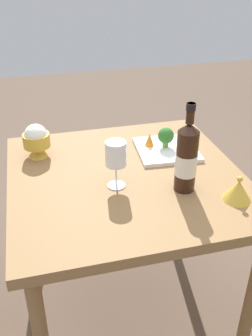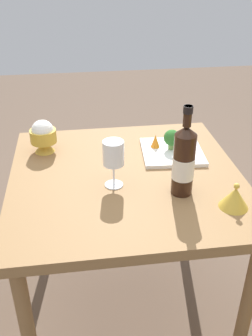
{
  "view_description": "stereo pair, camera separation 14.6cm",
  "coord_description": "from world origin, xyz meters",
  "px_view_note": "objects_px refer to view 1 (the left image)",
  "views": [
    {
      "loc": [
        -0.32,
        -1.22,
        1.52
      ],
      "look_at": [
        0.0,
        0.0,
        0.79
      ],
      "focal_mm": 41.19,
      "sensor_mm": 36.0,
      "label": 1
    },
    {
      "loc": [
        -0.17,
        -1.25,
        1.52
      ],
      "look_at": [
        0.0,
        0.0,
        0.79
      ],
      "focal_mm": 41.19,
      "sensor_mm": 36.0,
      "label": 2
    }
  ],
  "objects_px": {
    "broccoli_floret": "(166,136)",
    "wine_bottle": "(187,157)",
    "serving_plate": "(167,149)",
    "carrot_garnish_left": "(149,140)",
    "wine_glass": "(116,155)",
    "rice_bowl_lid": "(238,190)",
    "carrot_garnish_right": "(185,144)",
    "rice_bowl": "(36,140)"
  },
  "relations": [
    {
      "from": "broccoli_floret",
      "to": "wine_bottle",
      "type": "bearing_deg",
      "value": -96.92
    },
    {
      "from": "rice_bowl_lid",
      "to": "serving_plate",
      "type": "relative_size",
      "value": 0.37
    },
    {
      "from": "carrot_garnish_left",
      "to": "carrot_garnish_right",
      "type": "xyz_separation_m",
      "value": [
        0.13,
        -0.09,
        0.0
      ]
    },
    {
      "from": "wine_glass",
      "to": "rice_bowl_lid",
      "type": "distance_m",
      "value": 0.44
    },
    {
      "from": "rice_bowl_lid",
      "to": "broccoli_floret",
      "type": "height_order",
      "value": "broccoli_floret"
    },
    {
      "from": "broccoli_floret",
      "to": "serving_plate",
      "type": "bearing_deg",
      "value": -83.58
    },
    {
      "from": "carrot_garnish_right",
      "to": "carrot_garnish_left",
      "type": "bearing_deg",
      "value": 146.82
    },
    {
      "from": "wine_glass",
      "to": "serving_plate",
      "type": "height_order",
      "value": "wine_glass"
    },
    {
      "from": "wine_bottle",
      "to": "carrot_garnish_right",
      "type": "height_order",
      "value": "wine_bottle"
    },
    {
      "from": "wine_bottle",
      "to": "rice_bowl",
      "type": "relative_size",
      "value": 2.31
    },
    {
      "from": "broccoli_floret",
      "to": "carrot_garnish_left",
      "type": "distance_m",
      "value": 0.07
    },
    {
      "from": "wine_glass",
      "to": "serving_plate",
      "type": "distance_m",
      "value": 0.36
    },
    {
      "from": "rice_bowl",
      "to": "carrot_garnish_right",
      "type": "distance_m",
      "value": 0.62
    },
    {
      "from": "wine_glass",
      "to": "broccoli_floret",
      "type": "distance_m",
      "value": 0.36
    },
    {
      "from": "serving_plate",
      "to": "wine_glass",
      "type": "bearing_deg",
      "value": -142.03
    },
    {
      "from": "rice_bowl_lid",
      "to": "carrot_garnish_left",
      "type": "distance_m",
      "value": 0.48
    },
    {
      "from": "carrot_garnish_left",
      "to": "serving_plate",
      "type": "bearing_deg",
      "value": -31.61
    },
    {
      "from": "broccoli_floret",
      "to": "carrot_garnish_left",
      "type": "xyz_separation_m",
      "value": [
        -0.06,
        0.03,
        -0.02
      ]
    },
    {
      "from": "wine_glass",
      "to": "broccoli_floret",
      "type": "bearing_deg",
      "value": 39.84
    },
    {
      "from": "rice_bowl",
      "to": "carrot_garnish_left",
      "type": "relative_size",
      "value": 2.54
    },
    {
      "from": "wine_bottle",
      "to": "wine_glass",
      "type": "relative_size",
      "value": 1.83
    },
    {
      "from": "wine_bottle",
      "to": "broccoli_floret",
      "type": "relative_size",
      "value": 3.81
    },
    {
      "from": "wine_bottle",
      "to": "rice_bowl_lid",
      "type": "height_order",
      "value": "wine_bottle"
    },
    {
      "from": "serving_plate",
      "to": "broccoli_floret",
      "type": "height_order",
      "value": "broccoli_floret"
    },
    {
      "from": "rice_bowl_lid",
      "to": "carrot_garnish_right",
      "type": "height_order",
      "value": "rice_bowl_lid"
    },
    {
      "from": "wine_bottle",
      "to": "carrot_garnish_left",
      "type": "height_order",
      "value": "wine_bottle"
    },
    {
      "from": "serving_plate",
      "to": "carrot_garnish_right",
      "type": "distance_m",
      "value": 0.09
    },
    {
      "from": "broccoli_floret",
      "to": "carrot_garnish_right",
      "type": "relative_size",
      "value": 1.36
    },
    {
      "from": "wine_bottle",
      "to": "carrot_garnish_right",
      "type": "distance_m",
      "value": 0.28
    },
    {
      "from": "serving_plate",
      "to": "carrot_garnish_left",
      "type": "distance_m",
      "value": 0.08
    },
    {
      "from": "wine_glass",
      "to": "carrot_garnish_left",
      "type": "bearing_deg",
      "value": 50.69
    },
    {
      "from": "rice_bowl",
      "to": "wine_glass",
      "type": "bearing_deg",
      "value": -49.42
    },
    {
      "from": "wine_glass",
      "to": "wine_bottle",
      "type": "bearing_deg",
      "value": -18.99
    },
    {
      "from": "serving_plate",
      "to": "broccoli_floret",
      "type": "distance_m",
      "value": 0.06
    },
    {
      "from": "rice_bowl",
      "to": "rice_bowl_lid",
      "type": "xyz_separation_m",
      "value": [
        0.65,
        -0.5,
        -0.04
      ]
    },
    {
      "from": "wine_glass",
      "to": "carrot_garnish_right",
      "type": "xyz_separation_m",
      "value": [
        0.34,
        0.17,
        -0.08
      ]
    },
    {
      "from": "rice_bowl_lid",
      "to": "serving_plate",
      "type": "xyz_separation_m",
      "value": [
        -0.11,
        0.4,
        -0.03
      ]
    },
    {
      "from": "wine_bottle",
      "to": "carrot_garnish_right",
      "type": "relative_size",
      "value": 5.18
    },
    {
      "from": "broccoli_floret",
      "to": "carrot_garnish_right",
      "type": "bearing_deg",
      "value": -41.25
    },
    {
      "from": "rice_bowl",
      "to": "broccoli_floret",
      "type": "bearing_deg",
      "value": -8.75
    },
    {
      "from": "broccoli_floret",
      "to": "carrot_garnish_right",
      "type": "xyz_separation_m",
      "value": [
        0.07,
        -0.06,
        -0.02
      ]
    },
    {
      "from": "rice_bowl_lid",
      "to": "serving_plate",
      "type": "bearing_deg",
      "value": 105.76
    }
  ]
}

